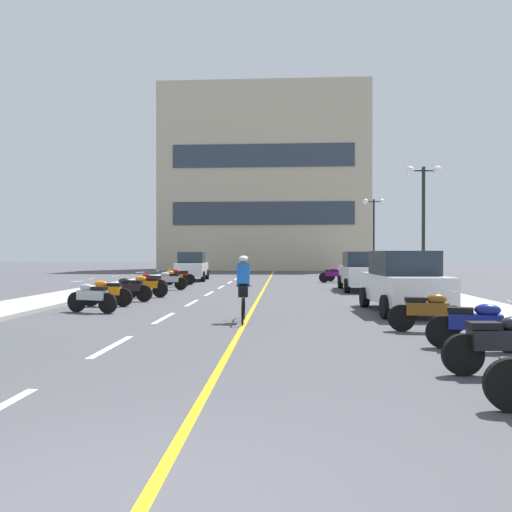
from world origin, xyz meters
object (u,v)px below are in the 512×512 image
Objects in this scene: motorcycle_12 at (333,275)px; motorcycle_13 at (339,274)px; parked_car_far at (192,266)px; parked_car_mid at (362,271)px; motorcycle_4 at (92,297)px; street_lamp_far at (374,220)px; cyclist_rider at (243,287)px; motorcycle_3 at (428,311)px; street_lamp_mid at (423,200)px; motorcycle_10 at (173,278)px; parked_car_near at (403,281)px; motorcycle_2 at (476,324)px; motorcycle_5 at (107,292)px; motorcycle_9 at (169,280)px; motorcycle_8 at (150,282)px; motorcycle_6 at (129,288)px; motorcycle_1 at (502,343)px; motorcycle_11 at (179,276)px; motorcycle_7 at (146,286)px.

motorcycle_12 and motorcycle_13 have the same top height.
parked_car_mid is at bearing -39.67° from parked_car_far.
parked_car_mid is 2.54× the size of motorcycle_4.
street_lamp_far is 3.12× the size of motorcycle_13.
cyclist_rider is at bearing -75.35° from parked_car_far.
street_lamp_mid is at bearing 74.86° from motorcycle_3.
parked_car_far is at bearing 138.47° from street_lamp_mid.
parked_car_mid is 2.55× the size of motorcycle_10.
motorcycle_3 is at bearing -95.23° from parked_car_near.
motorcycle_2 is 0.97× the size of motorcycle_5.
motorcycle_9 is at bearing -139.12° from motorcycle_13.
motorcycle_8 is at bearing -137.21° from motorcycle_12.
parked_car_far reaches higher than motorcycle_10.
parked_car_far is 2.59× the size of motorcycle_4.
motorcycle_2 is at bearing -90.65° from parked_car_near.
street_lamp_mid is at bearing -91.26° from street_lamp_far.
motorcycle_12 is 0.93× the size of cyclist_rider.
parked_car_near reaches higher than motorcycle_2.
motorcycle_3 and motorcycle_6 have the same top height.
parked_car_near is 5.68m from motorcycle_2.
parked_car_mid is at bearing 66.25° from cyclist_rider.
parked_car_far is at bearing 113.00° from motorcycle_2.
motorcycle_5 is at bearing 145.59° from cyclist_rider.
parked_car_near is 2.51× the size of motorcycle_1.
parked_car_near is 2.51× the size of motorcycle_6.
street_lamp_far reaches higher than cyclist_rider.
motorcycle_1 is 21.37m from motorcycle_11.
street_lamp_far is at bearing 51.61° from motorcycle_7.
motorcycle_9 is at bearing -143.60° from motorcycle_12.
motorcycle_8 is at bearing 145.89° from parked_car_near.
motorcycle_9 is 3.74m from motorcycle_11.
motorcycle_6 is (0.28, -13.59, -0.44)m from parked_car_far.
motorcycle_8 and motorcycle_9 have the same top height.
motorcycle_10 is 0.94× the size of cyclist_rider.
parked_car_far is at bearing 90.77° from motorcycle_4.
motorcycle_10 is at bearing -144.26° from street_lamp_far.
motorcycle_11 is at bearing -156.65° from motorcycle_13.
motorcycle_8 is at bearing 122.92° from motorcycle_1.
cyclist_rider reaches higher than motorcycle_9.
parked_car_far reaches higher than motorcycle_4.
motorcycle_6 is at bearing 144.12° from motorcycle_3.
motorcycle_12 is (8.68, 2.44, 0.00)m from motorcycle_11.
street_lamp_mid is 7.08m from parked_car_near.
motorcycle_1 and motorcycle_8 have the same top height.
motorcycle_3 is at bearing -53.95° from motorcycle_9.
motorcycle_12 is (8.80, -1.90, -0.44)m from parked_car_far.
street_lamp_mid is 3.18× the size of motorcycle_2.
parked_car_far is at bearing 119.94° from parked_car_near.
cyclist_rider is (4.67, -12.51, 0.41)m from motorcycle_10.
motorcycle_3 is 1.04× the size of motorcycle_8.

